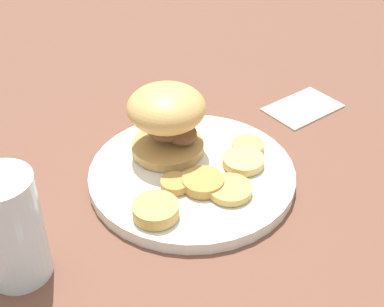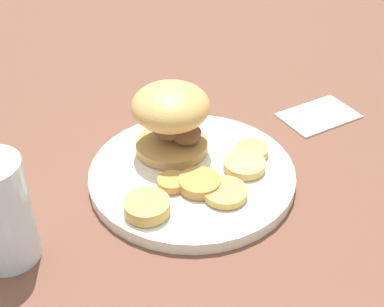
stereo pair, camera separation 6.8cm
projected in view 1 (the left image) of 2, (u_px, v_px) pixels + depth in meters
name	position (u px, v px, depth m)	size (l,w,h in m)	color
ground_plane	(192.00, 179.00, 0.71)	(4.00, 4.00, 0.00)	brown
dinner_plate	(192.00, 174.00, 0.70)	(0.27, 0.27, 0.02)	white
sandwich	(168.00, 116.00, 0.70)	(0.11, 0.10, 0.10)	tan
potato_round_0	(244.00, 163.00, 0.70)	(0.06, 0.06, 0.01)	#DBB766
potato_round_1	(203.00, 182.00, 0.66)	(0.05, 0.05, 0.01)	#BC8942
potato_round_2	(156.00, 210.00, 0.62)	(0.05, 0.05, 0.02)	tan
potato_round_3	(230.00, 189.00, 0.66)	(0.05, 0.05, 0.01)	tan
potato_round_4	(175.00, 184.00, 0.66)	(0.04, 0.04, 0.01)	#BC8942
potato_round_5	(248.00, 146.00, 0.73)	(0.04, 0.04, 0.01)	tan
drinking_glass	(10.00, 228.00, 0.54)	(0.07, 0.07, 0.13)	silver
napkin	(303.00, 107.00, 0.85)	(0.12, 0.08, 0.01)	beige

